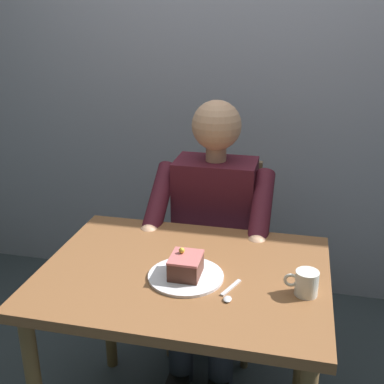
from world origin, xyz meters
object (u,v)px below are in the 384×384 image
(chair, at_px, (218,245))
(coffee_cup, at_px, (306,282))
(dining_table, at_px, (184,294))
(cake_slice, at_px, (186,265))
(dessert_spoon, at_px, (229,294))
(seated_person, at_px, (212,233))

(chair, bearing_deg, coffee_cup, 118.48)
(coffee_cup, bearing_deg, dining_table, -8.30)
(cake_slice, bearing_deg, dessert_spoon, 155.62)
(dining_table, relative_size, seated_person, 0.80)
(cake_slice, xyz_separation_m, coffee_cup, (-0.39, 0.01, -0.00))
(seated_person, height_order, dessert_spoon, seated_person)
(chair, xyz_separation_m, cake_slice, (-0.02, 0.73, 0.29))
(cake_slice, height_order, dessert_spoon, cake_slice)
(seated_person, height_order, cake_slice, seated_person)
(dining_table, distance_m, chair, 0.71)
(dining_table, bearing_deg, chair, -90.00)
(chair, distance_m, cake_slice, 0.79)
(dining_table, height_order, seated_person, seated_person)
(cake_slice, distance_m, dessert_spoon, 0.18)
(dessert_spoon, bearing_deg, dining_table, -33.78)
(coffee_cup, relative_size, dessert_spoon, 0.76)
(dining_table, height_order, coffee_cup, coffee_cup)
(seated_person, distance_m, dessert_spoon, 0.66)
(chair, distance_m, seated_person, 0.23)
(dining_table, bearing_deg, coffee_cup, 171.70)
(dining_table, xyz_separation_m, chair, (0.00, -0.69, -0.15))
(dining_table, distance_m, coffee_cup, 0.43)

